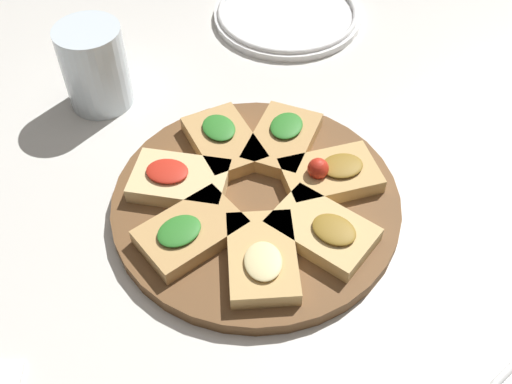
# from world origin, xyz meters

# --- Properties ---
(ground_plane) EXTENTS (3.00, 3.00, 0.00)m
(ground_plane) POSITION_xyz_m (0.00, 0.00, 0.00)
(ground_plane) COLOR silver
(serving_board) EXTENTS (0.32, 0.32, 0.02)m
(serving_board) POSITION_xyz_m (0.00, 0.00, 0.01)
(serving_board) COLOR brown
(serving_board) RESTS_ON ground_plane
(focaccia_slice_0) EXTENTS (0.12, 0.09, 0.02)m
(focaccia_slice_0) POSITION_xyz_m (0.08, 0.02, 0.03)
(focaccia_slice_0) COLOR tan
(focaccia_slice_0) RESTS_ON serving_board
(focaccia_slice_1) EXTENTS (0.11, 0.12, 0.02)m
(focaccia_slice_1) POSITION_xyz_m (0.04, 0.08, 0.03)
(focaccia_slice_1) COLOR #DBB775
(focaccia_slice_1) RESTS_ON serving_board
(focaccia_slice_2) EXTENTS (0.11, 0.12, 0.04)m
(focaccia_slice_2) POSITION_xyz_m (-0.04, 0.08, 0.03)
(focaccia_slice_2) COLOR tan
(focaccia_slice_2) RESTS_ON serving_board
(focaccia_slice_3) EXTENTS (0.11, 0.08, 0.02)m
(focaccia_slice_3) POSITION_xyz_m (-0.09, 0.01, 0.03)
(focaccia_slice_3) COLOR tan
(focaccia_slice_3) RESTS_ON serving_board
(focaccia_slice_4) EXTENTS (0.12, 0.12, 0.02)m
(focaccia_slice_4) POSITION_xyz_m (-0.07, -0.05, 0.03)
(focaccia_slice_4) COLOR tan
(focaccia_slice_4) RESTS_ON serving_board
(focaccia_slice_5) EXTENTS (0.07, 0.11, 0.02)m
(focaccia_slice_5) POSITION_xyz_m (0.00, -0.09, 0.03)
(focaccia_slice_5) COLOR #E5C689
(focaccia_slice_5) RESTS_ON serving_board
(focaccia_slice_6) EXTENTS (0.12, 0.12, 0.02)m
(focaccia_slice_6) POSITION_xyz_m (0.07, -0.06, 0.03)
(focaccia_slice_6) COLOR tan
(focaccia_slice_6) RESTS_ON serving_board
(plate_left) EXTENTS (0.23, 0.23, 0.02)m
(plate_left) POSITION_xyz_m (-0.38, -0.03, 0.01)
(plate_left) COLOR white
(plate_left) RESTS_ON ground_plane
(water_glass) EXTENTS (0.08, 0.08, 0.11)m
(water_glass) POSITION_xyz_m (-0.14, -0.24, 0.05)
(water_glass) COLOR silver
(water_glass) RESTS_ON ground_plane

